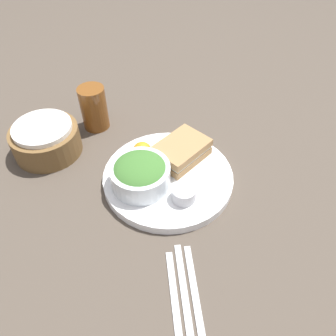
{
  "coord_description": "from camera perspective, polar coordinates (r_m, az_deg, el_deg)",
  "views": [
    {
      "loc": [
        -0.47,
        -0.19,
        0.56
      ],
      "look_at": [
        0.0,
        0.0,
        0.04
      ],
      "focal_mm": 35.0,
      "sensor_mm": 36.0,
      "label": 1
    }
  ],
  "objects": [
    {
      "name": "dressing_cup",
      "position": [
        0.68,
        2.77,
        -4.48
      ],
      "size": [
        0.05,
        0.05,
        0.03
      ],
      "primitive_type": "cylinder",
      "color": "#B7B7BC",
      "rests_on": "plate"
    },
    {
      "name": "orange_wedge",
      "position": [
        0.76,
        -4.51,
        2.91
      ],
      "size": [
        0.04,
        0.04,
        0.04
      ],
      "primitive_type": "sphere",
      "color": "orange",
      "rests_on": "plate"
    },
    {
      "name": "salad_bowl",
      "position": [
        0.7,
        -4.88,
        -0.91
      ],
      "size": [
        0.13,
        0.13,
        0.06
      ],
      "color": "white",
      "rests_on": "plate"
    },
    {
      "name": "knife",
      "position": [
        0.6,
        2.92,
        -21.3
      ],
      "size": [
        0.18,
        0.11,
        0.01
      ],
      "primitive_type": "cube",
      "rotation": [
        0.0,
        0.0,
        3.64
      ],
      "color": "silver",
      "rests_on": "ground_plane"
    },
    {
      "name": "fork",
      "position": [
        0.6,
        4.73,
        -21.09
      ],
      "size": [
        0.17,
        0.1,
        0.01
      ],
      "primitive_type": "cube",
      "rotation": [
        0.0,
        0.0,
        3.64
      ],
      "color": "silver",
      "rests_on": "ground_plane"
    },
    {
      "name": "sandwich",
      "position": [
        0.76,
        2.33,
        3.03
      ],
      "size": [
        0.15,
        0.13,
        0.04
      ],
      "color": "#A37A4C",
      "rests_on": "plate"
    },
    {
      "name": "ground_plane",
      "position": [
        0.75,
        0.0,
        -2.17
      ],
      "size": [
        4.0,
        4.0,
        0.0
      ],
      "primitive_type": "plane",
      "color": "#4C4238"
    },
    {
      "name": "spoon",
      "position": [
        0.6,
        1.09,
        -21.49
      ],
      "size": [
        0.16,
        0.09,
        0.01
      ],
      "primitive_type": "cube",
      "rotation": [
        0.0,
        0.0,
        3.64
      ],
      "color": "silver",
      "rests_on": "ground_plane"
    },
    {
      "name": "drink_glass",
      "position": [
        0.88,
        -12.78,
        10.16
      ],
      "size": [
        0.07,
        0.07,
        0.12
      ],
      "primitive_type": "cylinder",
      "color": "brown",
      "rests_on": "ground_plane"
    },
    {
      "name": "plate",
      "position": [
        0.74,
        0.0,
        -1.63
      ],
      "size": [
        0.29,
        0.29,
        0.02
      ],
      "primitive_type": "cylinder",
      "color": "white",
      "rests_on": "ground_plane"
    },
    {
      "name": "bread_basket",
      "position": [
        0.85,
        -20.49,
        4.71
      ],
      "size": [
        0.16,
        0.16,
        0.08
      ],
      "color": "brown",
      "rests_on": "ground_plane"
    }
  ]
}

